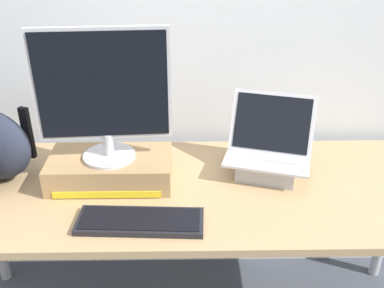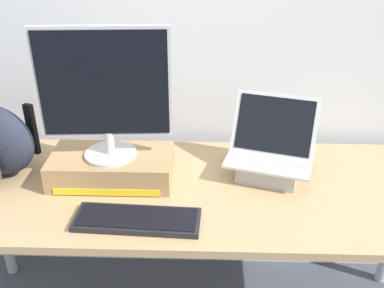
{
  "view_description": "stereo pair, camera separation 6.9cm",
  "coord_description": "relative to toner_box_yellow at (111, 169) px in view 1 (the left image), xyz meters",
  "views": [
    {
      "loc": [
        -0.02,
        -1.4,
        1.67
      ],
      "look_at": [
        0.0,
        0.0,
        0.92
      ],
      "focal_mm": 41.66,
      "sensor_mm": 36.0,
      "label": 1
    },
    {
      "loc": [
        0.05,
        -1.4,
        1.67
      ],
      "look_at": [
        0.0,
        0.0,
        0.92
      ],
      "focal_mm": 41.66,
      "sensor_mm": 36.0,
      "label": 2
    }
  ],
  "objects": [
    {
      "name": "back_wall",
      "position": [
        0.31,
        0.41,
        0.51
      ],
      "size": [
        7.0,
        0.1,
        2.6
      ],
      "primitive_type": "cube",
      "color": "silver",
      "rests_on": "ground"
    },
    {
      "name": "toner_box_yellow",
      "position": [
        0.0,
        0.0,
        0.0
      ],
      "size": [
        0.46,
        0.24,
        0.1
      ],
      "color": "#A88456",
      "rests_on": "desk"
    },
    {
      "name": "desktop_monitor",
      "position": [
        0.0,
        -0.0,
        0.3
      ],
      "size": [
        0.47,
        0.19,
        0.48
      ],
      "rotation": [
        0.0,
        0.0,
        0.06
      ],
      "color": "silver",
      "rests_on": "toner_box_yellow"
    },
    {
      "name": "external_keyboard",
      "position": [
        0.13,
        -0.27,
        -0.04
      ],
      "size": [
        0.43,
        0.16,
        0.02
      ],
      "rotation": [
        0.0,
        0.0,
        -0.05
      ],
      "color": "black",
      "rests_on": "desk"
    },
    {
      "name": "desk",
      "position": [
        0.31,
        -0.04,
        -0.12
      ],
      "size": [
        2.01,
        0.72,
        0.74
      ],
      "color": "tan",
      "rests_on": "ground"
    },
    {
      "name": "open_laptop",
      "position": [
        0.61,
        0.05,
        0.01
      ],
      "size": [
        0.38,
        0.33,
        0.3
      ],
      "rotation": [
        0.0,
        0.0,
        -0.28
      ],
      "color": "#ADADB2",
      "rests_on": "desk"
    }
  ]
}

